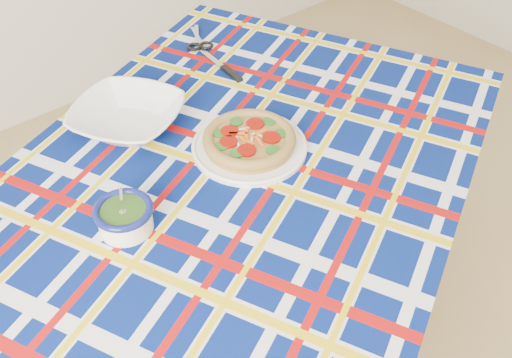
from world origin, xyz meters
TOP-DOWN VIEW (x-y plane):
  - dining_table at (-0.23, 0.49)m, footprint 1.72×1.44m
  - tablecloth at (-0.23, 0.49)m, footprint 1.76×1.48m
  - main_focaccia_plate at (-0.08, 0.56)m, footprint 0.37×0.37m
  - pesto_bowl at (-0.42, 0.52)m, footprint 0.16×0.16m
  - serving_bowl at (-0.25, 0.80)m, footprint 0.34×0.34m
  - table_knife at (0.09, 0.92)m, footprint 0.04×0.22m
  - kitchen_scissors at (0.13, 1.05)m, footprint 0.15×0.19m

SIDE VIEW (x-z plane):
  - dining_table at x=-0.23m, z-range 0.28..0.97m
  - tablecloth at x=-0.23m, z-range 0.60..0.69m
  - table_knife at x=0.09m, z-range 0.69..0.70m
  - kitchen_scissors at x=0.13m, z-range 0.69..0.71m
  - main_focaccia_plate at x=-0.08m, z-range 0.69..0.75m
  - serving_bowl at x=-0.25m, z-range 0.69..0.76m
  - pesto_bowl at x=-0.42m, z-range 0.69..0.76m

